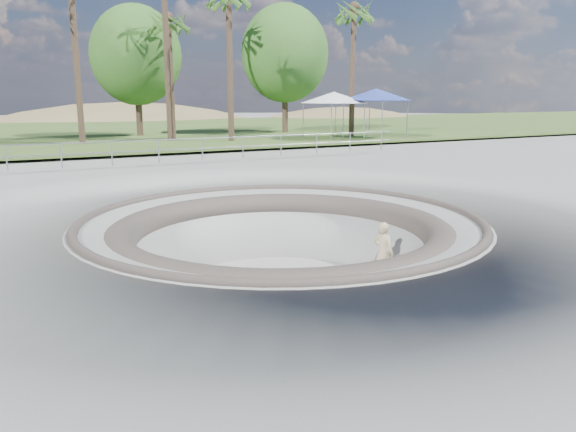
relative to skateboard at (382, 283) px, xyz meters
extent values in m
plane|color=#9E9E99|center=(-2.58, 0.91, 1.83)|extent=(180.00, 180.00, 0.00)
torus|color=#9E9E99|center=(-2.58, 0.91, -0.17)|extent=(14.00, 14.00, 4.00)
cylinder|color=#9E9E99|center=(-2.58, 0.91, -0.12)|extent=(6.60, 6.60, 0.10)
torus|color=#534742|center=(-2.58, 0.91, 1.81)|extent=(10.24, 10.24, 0.24)
torus|color=#534742|center=(-2.58, 0.91, 1.38)|extent=(8.91, 8.91, 0.81)
cube|color=#3D6026|center=(-2.58, 34.91, 2.05)|extent=(180.00, 36.00, 0.12)
ellipsoid|color=olive|center=(5.42, 60.91, -6.04)|extent=(61.60, 44.00, 28.60)
ellipsoid|color=olive|center=(32.42, 52.91, -3.53)|extent=(42.00, 30.00, 19.50)
cylinder|color=gray|center=(-2.58, 12.91, 3.00)|extent=(25.00, 0.05, 0.05)
cylinder|color=gray|center=(-2.58, 12.91, 2.55)|extent=(25.00, 0.05, 0.05)
cube|color=#9B653E|center=(0.00, 0.00, 0.01)|extent=(0.89, 0.31, 0.02)
cylinder|color=silver|center=(0.00, 0.00, -0.03)|extent=(0.05, 0.18, 0.04)
cylinder|color=silver|center=(0.00, 0.00, -0.03)|extent=(0.05, 0.18, 0.04)
cylinder|color=beige|center=(0.00, 0.00, -0.04)|extent=(0.07, 0.04, 0.07)
cylinder|color=beige|center=(0.00, 0.00, -0.04)|extent=(0.07, 0.04, 0.07)
cylinder|color=beige|center=(0.00, 0.00, -0.04)|extent=(0.07, 0.04, 0.07)
cylinder|color=beige|center=(0.00, 0.00, -0.04)|extent=(0.07, 0.04, 0.07)
imported|color=tan|center=(0.00, 0.00, 0.85)|extent=(0.56, 0.70, 1.66)
cylinder|color=gray|center=(9.33, 18.50, 3.21)|extent=(0.06, 0.06, 2.20)
cylinder|color=gray|center=(12.13, 18.50, 3.21)|extent=(0.06, 0.06, 2.20)
cylinder|color=gray|center=(9.33, 21.30, 3.21)|extent=(0.06, 0.06, 2.20)
cylinder|color=gray|center=(12.13, 21.30, 3.21)|extent=(0.06, 0.06, 2.20)
cube|color=white|center=(10.73, 19.90, 4.41)|extent=(3.44, 3.44, 0.08)
cone|color=white|center=(10.73, 19.90, 4.76)|extent=(5.87, 5.87, 0.70)
cylinder|color=gray|center=(11.90, 17.51, 3.29)|extent=(0.06, 0.06, 2.36)
cylinder|color=gray|center=(14.90, 17.51, 3.29)|extent=(0.06, 0.06, 2.36)
cylinder|color=gray|center=(11.90, 20.51, 3.29)|extent=(0.06, 0.06, 2.36)
cylinder|color=gray|center=(14.90, 20.51, 3.29)|extent=(0.06, 0.06, 2.36)
cube|color=#2D43A5|center=(13.40, 19.01, 4.57)|extent=(4.13, 4.13, 0.08)
cone|color=#2D43A5|center=(13.40, 19.01, 4.95)|extent=(5.97, 5.97, 0.75)
cylinder|color=brown|center=(-4.36, 23.68, 7.10)|extent=(0.36, 0.36, 10.21)
cylinder|color=brown|center=(0.88, 23.45, 8.26)|extent=(0.36, 0.36, 12.52)
cylinder|color=brown|center=(1.44, 24.78, 5.87)|extent=(0.36, 0.36, 7.75)
cylinder|color=brown|center=(4.16, 21.32, 6.52)|extent=(0.36, 0.36, 9.04)
cylinder|color=brown|center=(12.97, 21.17, 6.34)|extent=(0.36, 0.36, 8.69)
cylinder|color=brown|center=(0.18, 28.70, 4.60)|extent=(0.44, 0.44, 5.21)
ellipsoid|color=#305B1F|center=(0.18, 28.70, 7.58)|extent=(6.22, 5.65, 6.79)
cylinder|color=brown|center=(10.81, 27.02, 4.76)|extent=(0.44, 0.44, 5.52)
ellipsoid|color=#305B1F|center=(10.81, 27.02, 7.92)|extent=(6.60, 6.00, 7.20)
camera|label=1|loc=(-8.80, -11.58, 4.95)|focal=35.00mm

